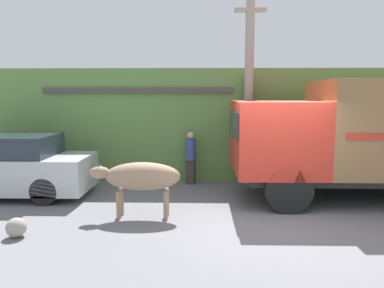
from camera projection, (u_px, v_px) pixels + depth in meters
ground_plane at (276, 219)px, 7.95m from camera, size 60.00×60.00×0.00m
hillside_embankment at (242, 118)px, 14.60m from camera, size 32.00×6.91×3.40m
building_backdrop at (144, 130)px, 12.55m from camera, size 5.64×2.70×2.82m
cargo_truck at (379, 134)px, 9.14m from camera, size 6.82×2.52×2.97m
brown_cow at (141, 177)px, 7.96m from camera, size 1.94×0.60×1.19m
parked_suv at (3, 167)px, 9.63m from camera, size 4.53×1.77×1.59m
pedestrian_on_hill at (191, 155)px, 10.94m from camera, size 0.38×0.38×1.54m
utility_pole at (249, 84)px, 10.78m from camera, size 0.90×0.26×5.66m
roadside_rock at (16, 228)px, 6.89m from camera, size 0.37×0.37×0.37m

